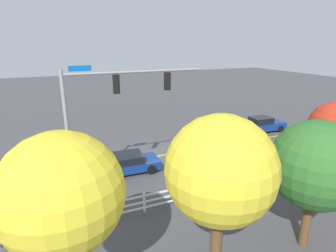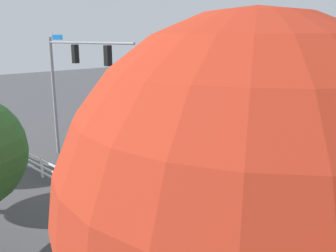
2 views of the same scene
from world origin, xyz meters
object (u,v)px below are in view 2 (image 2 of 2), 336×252
(tree_5, at_px, (247,204))
(tree_3, at_px, (134,164))
(car_1, at_px, (211,178))
(car_2, at_px, (121,148))
(pedestrian, at_px, (77,141))

(tree_5, bearing_deg, tree_3, -21.57)
(car_1, bearing_deg, car_2, -0.54)
(pedestrian, xyz_separation_m, tree_5, (-16.36, 7.30, 3.97))
(car_1, relative_size, pedestrian, 2.66)
(tree_3, distance_m, tree_5, 4.88)
(pedestrian, relative_size, tree_3, 0.31)
(car_2, relative_size, tree_5, 0.61)
(car_2, xyz_separation_m, pedestrian, (2.13, 1.69, 0.32))
(car_1, height_order, car_2, car_1)
(car_2, bearing_deg, pedestrian, 41.04)
(tree_5, bearing_deg, car_2, -32.26)
(pedestrian, height_order, tree_3, tree_3)
(tree_3, bearing_deg, car_2, -36.44)
(car_1, distance_m, tree_3, 8.33)
(car_2, distance_m, pedestrian, 2.73)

